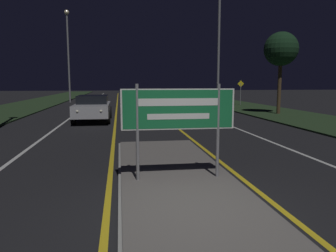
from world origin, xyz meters
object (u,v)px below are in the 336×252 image
(car_receding_0, at_px, (187,106))
(car_receding_2, at_px, (152,94))
(car_receding_1, at_px, (165,98))
(car_approaching_0, at_px, (93,107))
(highway_sign, at_px, (178,113))
(streetlight_left_far, at_px, (68,45))
(warning_sign, at_px, (241,90))
(streetlight_right_near, at_px, (219,20))

(car_receding_0, xyz_separation_m, car_receding_2, (-0.21, 18.65, 0.03))
(car_receding_1, relative_size, car_approaching_0, 0.91)
(highway_sign, height_order, car_receding_1, highway_sign)
(streetlight_left_far, xyz_separation_m, warning_sign, (16.14, -7.34, -4.57))
(streetlight_left_far, bearing_deg, streetlight_right_near, -43.27)
(car_receding_1, bearing_deg, warning_sign, 4.28)
(highway_sign, bearing_deg, car_receding_2, 85.42)
(car_receding_1, xyz_separation_m, car_approaching_0, (-5.34, -9.61, -0.02))
(streetlight_left_far, relative_size, streetlight_right_near, 0.91)
(streetlight_right_near, height_order, car_receding_1, streetlight_right_near)
(highway_sign, height_order, streetlight_right_near, streetlight_right_near)
(streetlight_right_near, xyz_separation_m, warning_sign, (3.54, 4.52, -5.28))
(car_receding_0, xyz_separation_m, car_receding_1, (-0.03, 9.30, 0.05))
(car_receding_2, distance_m, warning_sign, 11.43)
(streetlight_right_near, relative_size, car_receding_1, 2.53)
(streetlight_left_far, xyz_separation_m, car_approaching_0, (3.73, -17.48, -5.22))
(car_receding_0, distance_m, warning_sign, 12.12)
(streetlight_left_far, relative_size, warning_sign, 4.28)
(car_receding_2, relative_size, warning_sign, 1.92)
(streetlight_left_far, height_order, streetlight_right_near, streetlight_right_near)
(highway_sign, relative_size, car_receding_0, 0.58)
(car_receding_1, xyz_separation_m, car_receding_2, (-0.18, 9.34, -0.03))
(car_receding_0, bearing_deg, car_receding_2, 90.64)
(streetlight_right_near, height_order, warning_sign, streetlight_right_near)
(streetlight_left_far, height_order, car_approaching_0, streetlight_left_far)
(streetlight_left_far, xyz_separation_m, car_receding_1, (9.07, -7.87, -5.20))
(warning_sign, bearing_deg, streetlight_right_near, -128.02)
(car_approaching_0, xyz_separation_m, warning_sign, (12.41, 10.14, 0.65))
(highway_sign, bearing_deg, car_approaching_0, 102.87)
(highway_sign, relative_size, car_approaching_0, 0.53)
(highway_sign, relative_size, car_receding_2, 0.57)
(streetlight_right_near, height_order, car_approaching_0, streetlight_right_near)
(streetlight_right_near, relative_size, car_receding_0, 2.53)
(car_receding_2, relative_size, car_approaching_0, 0.93)
(car_receding_1, distance_m, car_approaching_0, 10.99)
(highway_sign, bearing_deg, warning_sign, 66.09)
(car_approaching_0, bearing_deg, streetlight_right_near, 32.34)
(car_receding_2, bearing_deg, streetlight_right_near, -74.42)
(car_receding_1, bearing_deg, highway_sign, -97.04)
(car_receding_0, relative_size, warning_sign, 1.86)
(car_approaching_0, bearing_deg, warning_sign, 39.25)
(streetlight_right_near, bearing_deg, car_receding_1, 131.54)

